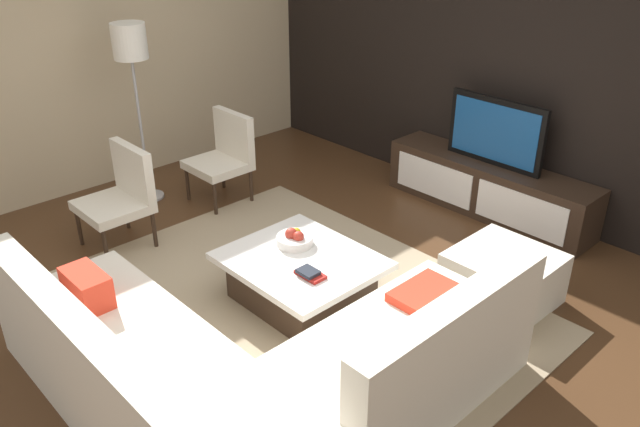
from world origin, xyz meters
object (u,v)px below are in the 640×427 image
(television, at_px, (496,132))
(accent_chair_near, at_px, (122,192))
(floor_lamp, at_px, (131,53))
(fruit_bowl, at_px, (295,239))
(accent_chair_far, at_px, (225,152))
(coffee_table, at_px, (301,279))
(sectional_couch, at_px, (250,372))
(media_console, at_px, (488,188))
(ottoman, at_px, (503,278))
(book_stack, at_px, (309,273))

(television, xyz_separation_m, accent_chair_near, (-1.82, -2.79, -0.32))
(accent_chair_near, bearing_deg, floor_lamp, 130.43)
(fruit_bowl, distance_m, accent_chair_far, 1.78)
(accent_chair_near, height_order, fruit_bowl, accent_chair_near)
(floor_lamp, bearing_deg, coffee_table, -2.47)
(sectional_couch, bearing_deg, media_console, 99.30)
(media_console, height_order, television, television)
(sectional_couch, height_order, accent_chair_near, accent_chair_near)
(media_console, relative_size, coffee_table, 1.92)
(sectional_couch, xyz_separation_m, coffee_table, (-0.63, 0.97, -0.09))
(accent_chair_near, xyz_separation_m, ottoman, (2.74, 1.59, -0.29))
(sectional_couch, bearing_deg, fruit_bowl, 127.37)
(coffee_table, relative_size, fruit_bowl, 3.84)
(accent_chair_far, relative_size, book_stack, 4.03)
(accent_chair_far, xyz_separation_m, book_stack, (2.08, -0.79, -0.09))
(media_console, bearing_deg, television, 90.00)
(floor_lamp, bearing_deg, television, 41.17)
(television, relative_size, floor_lamp, 0.56)
(sectional_couch, distance_m, floor_lamp, 3.43)
(television, distance_m, sectional_couch, 3.35)
(sectional_couch, distance_m, accent_chair_far, 2.99)
(accent_chair_far, distance_m, book_stack, 2.23)
(floor_lamp, distance_m, book_stack, 2.84)
(fruit_bowl, bearing_deg, floor_lamp, 179.88)
(sectional_couch, height_order, book_stack, sectional_couch)
(book_stack, bearing_deg, accent_chair_near, -168.99)
(media_console, bearing_deg, floor_lamp, -138.84)
(media_console, distance_m, ottoman, 1.52)
(media_console, relative_size, accent_chair_far, 2.37)
(media_console, bearing_deg, fruit_bowl, -97.24)
(media_console, bearing_deg, accent_chair_far, -140.39)
(fruit_bowl, distance_m, book_stack, 0.46)
(media_console, xyz_separation_m, accent_chair_far, (-1.96, -1.62, 0.24))
(sectional_couch, xyz_separation_m, fruit_bowl, (-0.81, 1.06, 0.14))
(television, relative_size, book_stack, 4.48)
(media_console, xyz_separation_m, fruit_bowl, (-0.28, -2.20, 0.18))
(coffee_table, bearing_deg, floor_lamp, 177.53)
(accent_chair_near, bearing_deg, sectional_couch, -19.59)
(fruit_bowl, bearing_deg, accent_chair_far, 161.13)
(coffee_table, xyz_separation_m, accent_chair_far, (-1.86, 0.67, 0.29))
(media_console, height_order, floor_lamp, floor_lamp)
(ottoman, bearing_deg, floor_lamp, -163.91)
(sectional_couch, xyz_separation_m, ottoman, (0.39, 2.06, -0.09))
(accent_chair_far, bearing_deg, television, 38.97)
(television, distance_m, coffee_table, 2.38)
(television, relative_size, sectional_couch, 0.39)
(sectional_couch, distance_m, coffee_table, 1.16)
(ottoman, distance_m, fruit_bowl, 1.58)
(floor_lamp, distance_m, accent_chair_far, 1.24)
(television, height_order, book_stack, television)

